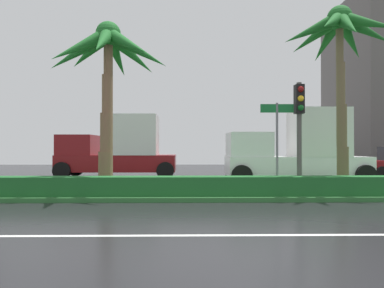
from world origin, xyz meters
TOP-DOWN VIEW (x-y plane):
  - ground_plane at (0.00, 9.00)m, footprint 90.00×42.00m
  - near_lane_divider_stripe at (0.00, 2.00)m, footprint 81.00×0.14m
  - median_strip at (0.00, 8.00)m, footprint 85.50×4.00m
  - median_hedge at (0.00, 6.60)m, footprint 76.50×0.70m
  - palm_tree_mid_left at (-4.09, 8.06)m, footprint 4.45×4.56m
  - palm_tree_centre_left at (4.38, 8.23)m, footprint 4.24×4.04m
  - traffic_signal_median_right at (2.46, 6.88)m, footprint 0.28×0.43m
  - street_name_sign at (1.73, 6.91)m, footprint 1.10×0.08m
  - box_truck_lead at (-5.00, 15.08)m, footprint 6.40×2.64m
  - box_truck_following at (3.90, 11.76)m, footprint 6.40×2.64m

SIDE VIEW (x-z plane):
  - ground_plane at x=0.00m, z-range -0.10..0.00m
  - near_lane_divider_stripe at x=0.00m, z-range 0.00..0.01m
  - median_strip at x=0.00m, z-range 0.00..0.15m
  - median_hedge at x=0.00m, z-range 0.15..0.75m
  - box_truck_lead at x=-5.00m, z-range -0.18..3.28m
  - box_truck_following at x=3.90m, z-range -0.18..3.28m
  - street_name_sign at x=1.73m, z-range 0.58..3.58m
  - traffic_signal_median_right at x=2.46m, z-range 0.84..4.52m
  - palm_tree_mid_left at x=-4.09m, z-range 1.88..7.95m
  - palm_tree_centre_left at x=4.38m, z-range 2.29..9.06m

